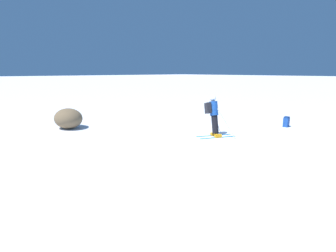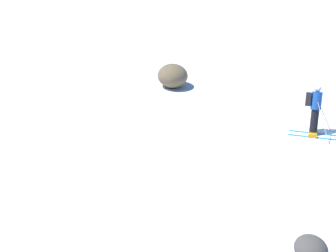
% 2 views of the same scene
% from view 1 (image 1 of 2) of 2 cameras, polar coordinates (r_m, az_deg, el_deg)
% --- Properties ---
extents(ground_plane, '(300.00, 300.00, 0.00)m').
position_cam_1_polar(ground_plane, '(11.42, 7.30, -1.59)').
color(ground_plane, white).
extents(skier, '(1.40, 1.62, 1.69)m').
position_cam_1_polar(skier, '(10.95, 9.87, 2.65)').
color(skier, '#1E7AC6').
rests_on(skier, ground).
extents(spare_backpack, '(0.25, 0.32, 0.50)m').
position_cam_1_polar(spare_backpack, '(13.84, 24.36, 0.84)').
color(spare_backpack, '#194293').
rests_on(spare_backpack, ground).
extents(exposed_boulder_0, '(1.45, 1.23, 0.94)m').
position_cam_1_polar(exposed_boulder_0, '(13.09, -20.87, 1.55)').
color(exposed_boulder_0, brown).
rests_on(exposed_boulder_0, ground).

